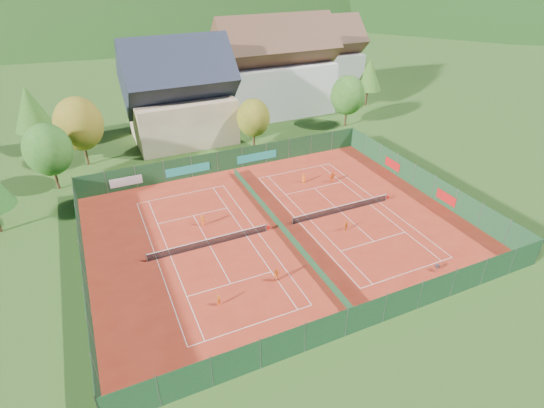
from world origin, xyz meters
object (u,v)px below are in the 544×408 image
(player_right_far_a, at_px, (304,178))
(player_right_far_b, at_px, (332,177))
(ball_hopper, at_px, (437,266))
(player_left_mid, at_px, (277,275))
(player_left_near, at_px, (219,300))
(player_right_near, at_px, (346,226))
(player_left_far, at_px, (203,220))
(hotel_block_b, at_px, (320,60))
(hotel_block_a, at_px, (275,72))
(chalet, at_px, (180,98))

(player_right_far_a, bearing_deg, player_right_far_b, 160.18)
(ball_hopper, bearing_deg, player_left_mid, 161.16)
(player_left_near, height_order, player_right_near, player_left_near)
(player_left_mid, xyz_separation_m, player_left_far, (-3.56, 11.84, -0.06))
(hotel_block_b, distance_m, player_right_far_a, 42.56)
(hotel_block_a, relative_size, player_left_mid, 14.71)
(player_left_mid, relative_size, player_right_near, 1.24)
(hotel_block_b, height_order, player_right_near, hotel_block_b)
(ball_hopper, xyz_separation_m, player_left_near, (-20.38, 4.22, 0.04))
(ball_hopper, bearing_deg, hotel_block_b, 71.10)
(player_right_far_b, bearing_deg, hotel_block_b, -114.58)
(player_left_near, relative_size, player_right_far_b, 0.85)
(chalet, bearing_deg, player_right_far_b, -58.73)
(chalet, xyz_separation_m, hotel_block_a, (19.00, 6.00, 0.76))
(chalet, relative_size, hotel_block_b, 0.94)
(hotel_block_b, relative_size, player_left_near, 14.59)
(hotel_block_b, bearing_deg, hotel_block_a, -150.26)
(hotel_block_a, xyz_separation_m, player_left_mid, (-19.97, -43.87, -6.65))
(chalet, xyz_separation_m, player_left_near, (-6.84, -38.61, -6.03))
(hotel_block_b, height_order, ball_hopper, hotel_block_b)
(player_right_far_a, relative_size, player_right_far_b, 0.92)
(player_left_mid, height_order, player_right_far_b, player_left_mid)
(player_right_far_b, bearing_deg, player_left_far, 11.79)
(hotel_block_a, relative_size, player_left_near, 18.23)
(player_left_far, bearing_deg, hotel_block_b, -110.65)
(player_left_mid, bearing_deg, player_right_far_b, 45.66)
(player_left_near, relative_size, player_right_far_a, 0.92)
(chalet, xyz_separation_m, hotel_block_b, (33.00, 14.00, -0.01))
(chalet, bearing_deg, player_left_far, -99.87)
(hotel_block_a, xyz_separation_m, ball_hopper, (-5.46, -48.82, -6.83))
(hotel_block_b, bearing_deg, ball_hopper, -108.90)
(ball_hopper, xyz_separation_m, player_left_far, (-18.07, 16.79, 0.12))
(player_left_far, bearing_deg, player_right_near, 174.52)
(chalet, xyz_separation_m, player_right_far_b, (13.99, -23.04, -5.93))
(player_left_far, bearing_deg, player_right_far_b, -148.30)
(player_right_far_a, bearing_deg, player_right_near, 86.85)
(player_left_mid, bearing_deg, hotel_block_b, 57.68)
(hotel_block_a, distance_m, player_left_far, 40.31)
(player_left_far, distance_m, player_right_far_b, 18.76)
(chalet, xyz_separation_m, player_left_mid, (-0.97, -37.87, -5.89))
(player_right_far_a, bearing_deg, hotel_block_a, -104.96)
(hotel_block_b, relative_size, player_left_mid, 11.77)
(player_left_mid, height_order, player_right_far_a, player_left_mid)
(player_left_far, bearing_deg, player_right_far_a, -141.13)
(hotel_block_a, distance_m, player_right_near, 41.15)
(hotel_block_a, height_order, player_right_far_a, hotel_block_a)
(hotel_block_b, xyz_separation_m, player_left_far, (-37.53, -40.04, -5.94))
(hotel_block_a, bearing_deg, chalet, -162.47)
(player_left_near, xyz_separation_m, player_right_far_a, (17.33, 16.98, 0.05))
(player_right_far_a, xyz_separation_m, player_right_far_b, (3.50, -1.41, 0.05))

